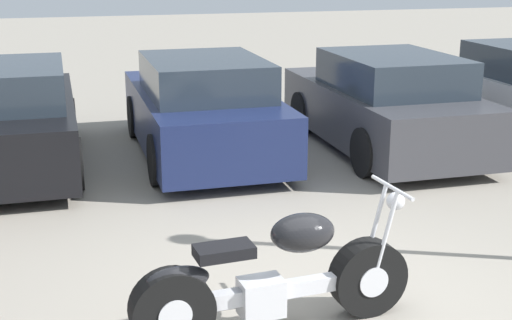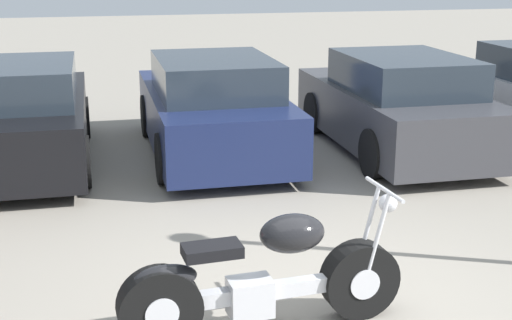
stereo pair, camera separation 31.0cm
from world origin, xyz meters
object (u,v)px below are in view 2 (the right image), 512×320
at_px(parked_car_black, 18,117).
at_px(parked_car_dark_grey, 397,106).
at_px(motorcycle, 262,280).
at_px(parked_car_navy, 213,109).

height_order(parked_car_black, parked_car_dark_grey, same).
relative_size(motorcycle, parked_car_dark_grey, 0.55).
relative_size(parked_car_black, parked_car_dark_grey, 1.00).
bearing_deg(parked_car_black, motorcycle, -66.99).
height_order(motorcycle, parked_car_black, parked_car_black).
xyz_separation_m(motorcycle, parked_car_dark_grey, (3.20, 4.76, 0.25)).
height_order(motorcycle, parked_car_navy, parked_car_navy).
bearing_deg(parked_car_black, parked_car_dark_grey, -4.94).
bearing_deg(parked_car_navy, parked_car_dark_grey, -8.15).
bearing_deg(motorcycle, parked_car_dark_grey, 56.05).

